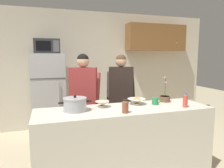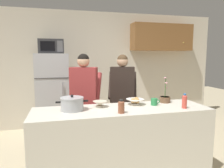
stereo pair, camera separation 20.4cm
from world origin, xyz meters
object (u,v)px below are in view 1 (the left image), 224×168
object	(u,v)px
bottle_mid_counter	(125,106)
cooking_pot	(75,104)
coffee_mug	(155,101)
empty_bowl	(102,104)
bottle_near_edge	(185,100)
potted_orchid	(165,98)
person_by_sink	(121,90)
person_near_pot	(84,93)
microwave	(47,46)
refrigerator	(49,95)
bread_bowl	(136,101)

from	to	relation	value
bottle_mid_counter	cooking_pot	bearing A→B (deg)	154.22
coffee_mug	bottle_mid_counter	bearing A→B (deg)	-153.45
empty_bowl	bottle_mid_counter	xyz separation A→B (m)	(0.19, -0.36, 0.03)
cooking_pot	coffee_mug	size ratio (longest dim) A/B	3.04
bottle_mid_counter	coffee_mug	bearing A→B (deg)	26.55
bottle_near_edge	coffee_mug	bearing A→B (deg)	139.55
potted_orchid	person_by_sink	bearing A→B (deg)	122.51
person_near_pot	potted_orchid	world-z (taller)	person_near_pot
cooking_pot	microwave	bearing A→B (deg)	99.27
person_by_sink	bottle_near_edge	world-z (taller)	person_by_sink
microwave	bottle_mid_counter	distance (m)	2.34
refrigerator	bottle_mid_counter	world-z (taller)	refrigerator
empty_bowl	bottle_near_edge	world-z (taller)	bottle_near_edge
bottle_mid_counter	microwave	bearing A→B (deg)	112.53
coffee_mug	bottle_near_edge	xyz separation A→B (m)	(0.30, -0.26, 0.05)
bread_bowl	potted_orchid	distance (m)	0.47
person_near_pot	bread_bowl	bearing A→B (deg)	-41.59
microwave	person_near_pot	bearing A→B (deg)	-64.78
refrigerator	coffee_mug	size ratio (longest dim) A/B	12.58
person_by_sink	bottle_mid_counter	xyz separation A→B (m)	(-0.35, -1.09, -0.01)
microwave	potted_orchid	distance (m)	2.45
bottle_near_edge	potted_orchid	world-z (taller)	potted_orchid
cooking_pot	bottle_mid_counter	bearing A→B (deg)	-25.78
person_by_sink	empty_bowl	xyz separation A→B (m)	(-0.53, -0.73, -0.04)
bread_bowl	bottle_near_edge	bearing A→B (deg)	-32.61
cooking_pot	empty_bowl	distance (m)	0.38
bottle_near_edge	cooking_pot	bearing A→B (deg)	170.20
person_by_sink	cooking_pot	world-z (taller)	person_by_sink
person_near_pot	potted_orchid	size ratio (longest dim) A/B	4.29
microwave	bottle_near_edge	distance (m)	2.75
refrigerator	bottle_mid_counter	bearing A→B (deg)	-67.69
person_near_pot	person_by_sink	distance (m)	0.69
microwave	person_near_pot	world-z (taller)	microwave
person_by_sink	bread_bowl	distance (m)	0.72
cooking_pot	bottle_near_edge	bearing A→B (deg)	-9.80
refrigerator	microwave	bearing A→B (deg)	-89.93
refrigerator	potted_orchid	world-z (taller)	refrigerator
empty_bowl	bottle_mid_counter	world-z (taller)	bottle_mid_counter
microwave	bottle_near_edge	world-z (taller)	microwave
bottle_near_edge	potted_orchid	xyz separation A→B (m)	(-0.07, 0.37, -0.04)
refrigerator	microwave	xyz separation A→B (m)	(0.00, -0.02, 0.96)
coffee_mug	potted_orchid	bearing A→B (deg)	27.55
person_near_pot	bottle_mid_counter	xyz separation A→B (m)	(0.33, -0.95, -0.02)
bread_bowl	empty_bowl	size ratio (longest dim) A/B	1.34
person_by_sink	coffee_mug	size ratio (longest dim) A/B	12.41
person_by_sink	bread_bowl	world-z (taller)	person_by_sink
refrigerator	bread_bowl	bearing A→B (deg)	-55.48
empty_bowl	potted_orchid	size ratio (longest dim) A/B	0.50
microwave	cooking_pot	world-z (taller)	microwave
cooking_pot	bottle_mid_counter	world-z (taller)	cooking_pot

